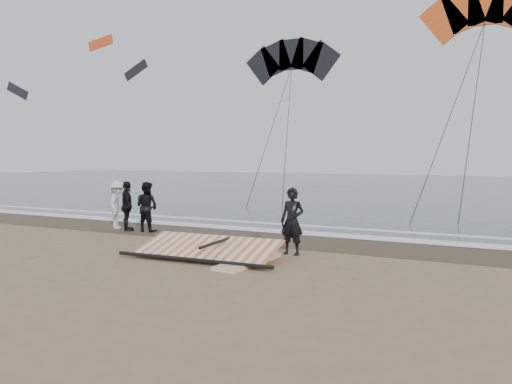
# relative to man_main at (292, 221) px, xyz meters

# --- Properties ---
(ground) EXTENTS (120.00, 120.00, 0.00)m
(ground) POSITION_rel_man_main_xyz_m (-1.70, -2.39, -0.90)
(ground) COLOR #8C704C
(ground) RESTS_ON ground
(sea) EXTENTS (120.00, 54.00, 0.02)m
(sea) POSITION_rel_man_main_xyz_m (-1.70, 30.61, -0.89)
(sea) COLOR #233838
(sea) RESTS_ON ground
(wet_sand) EXTENTS (120.00, 2.80, 0.01)m
(wet_sand) POSITION_rel_man_main_xyz_m (-1.70, 2.11, -0.90)
(wet_sand) COLOR #4C3D2B
(wet_sand) RESTS_ON ground
(foam_near) EXTENTS (120.00, 0.90, 0.01)m
(foam_near) POSITION_rel_man_main_xyz_m (-1.70, 3.51, -0.87)
(foam_near) COLOR white
(foam_near) RESTS_ON sea
(foam_far) EXTENTS (120.00, 0.45, 0.01)m
(foam_far) POSITION_rel_man_main_xyz_m (-1.70, 5.21, -0.87)
(foam_far) COLOR white
(foam_far) RESTS_ON sea
(man_main) EXTENTS (0.68, 0.46, 1.80)m
(man_main) POSITION_rel_man_main_xyz_m (0.00, 0.00, 0.00)
(man_main) COLOR black
(man_main) RESTS_ON ground
(board_white) EXTENTS (0.82, 2.31, 0.09)m
(board_white) POSITION_rel_man_main_xyz_m (-0.57, -1.48, -0.86)
(board_white) COLOR white
(board_white) RESTS_ON ground
(board_cream) EXTENTS (0.65, 2.37, 0.10)m
(board_cream) POSITION_rel_man_main_xyz_m (-1.38, 0.35, -0.85)
(board_cream) COLOR beige
(board_cream) RESTS_ON ground
(trio_cluster) EXTENTS (2.38, 1.45, 1.76)m
(trio_cluster) POSITION_rel_man_main_xyz_m (-6.85, 1.57, -0.03)
(trio_cluster) COLOR black
(trio_cluster) RESTS_ON ground
(sail_rig) EXTENTS (4.32, 1.89, 0.50)m
(sail_rig) POSITION_rel_man_main_xyz_m (-1.84, -1.25, -0.71)
(sail_rig) COLOR black
(sail_rig) RESTS_ON ground
(kite_red) EXTENTS (6.98, 4.30, 12.66)m
(kite_red) POSITION_rel_man_main_xyz_m (4.08, 15.37, 8.67)
(kite_red) COLOR #D14D18
(kite_red) RESTS_ON ground
(kite_dark) EXTENTS (7.39, 4.34, 12.27)m
(kite_dark) POSITION_rel_man_main_xyz_m (-7.58, 18.74, 7.83)
(kite_dark) COLOR black
(kite_dark) RESTS_ON ground
(distant_kites) EXTENTS (13.56, 6.12, 6.02)m
(distant_kites) POSITION_rel_man_main_xyz_m (-33.23, 26.28, 10.59)
(distant_kites) COLOR black
(distant_kites) RESTS_ON ground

